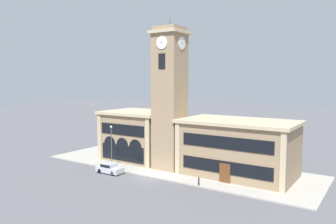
# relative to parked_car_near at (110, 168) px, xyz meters

# --- Properties ---
(ground_plane) EXTENTS (300.00, 300.00, 0.00)m
(ground_plane) POSITION_rel_parked_car_near_xyz_m (5.98, 1.56, -0.76)
(ground_plane) COLOR #56565B
(sidewalk_kerb) EXTENTS (43.41, 14.05, 0.15)m
(sidewalk_kerb) POSITION_rel_parked_car_near_xyz_m (5.98, 8.58, -0.68)
(sidewalk_kerb) COLOR #A39E93
(sidewalk_kerb) RESTS_ON ground_plane
(clock_tower) EXTENTS (4.76, 4.76, 22.53)m
(clock_tower) POSITION_rel_parked_car_near_xyz_m (5.99, 6.86, 9.96)
(clock_tower) COLOR #937A5B
(clock_tower) RESTS_ON ground_plane
(town_hall_left_wing) EXTENTS (11.58, 9.48, 8.31)m
(town_hall_left_wing) POSITION_rel_parked_car_near_xyz_m (-1.79, 9.19, 3.42)
(town_hall_left_wing) COLOR #937A5B
(town_hall_left_wing) RESTS_ON ground_plane
(town_hall_right_wing) EXTENTS (16.07, 9.48, 7.96)m
(town_hall_right_wing) POSITION_rel_parked_car_near_xyz_m (16.00, 9.20, 3.24)
(town_hall_right_wing) COLOR #937A5B
(town_hall_right_wing) RESTS_ON ground_plane
(parked_car_near) EXTENTS (4.06, 1.94, 1.46)m
(parked_car_near) POSITION_rel_parked_car_near_xyz_m (0.00, 0.00, 0.00)
(parked_car_near) COLOR #B2B7C1
(parked_car_near) RESTS_ON ground_plane
(street_lamp) EXTENTS (0.36, 0.36, 6.46)m
(street_lamp) POSITION_rel_parked_car_near_xyz_m (-1.68, 2.22, 3.56)
(street_lamp) COLOR #4C4C51
(street_lamp) RESTS_ON sidewalk_kerb
(bollard) EXTENTS (0.18, 0.18, 1.06)m
(bollard) POSITION_rel_parked_car_near_xyz_m (13.72, 1.88, -0.09)
(bollard) COLOR black
(bollard) RESTS_ON sidewalk_kerb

